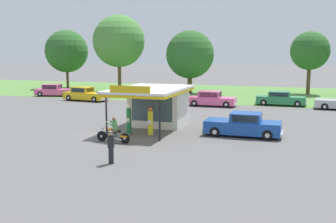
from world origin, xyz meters
TOP-DOWN VIEW (x-y plane):
  - ground_plane at (0.00, 0.00)m, footprint 300.00×300.00m
  - grass_verge_strip at (0.00, 30.00)m, footprint 120.00×24.00m
  - service_station_kiosk at (1.90, 4.22)m, footprint 4.57×7.24m
  - gas_pump_nearside at (1.13, 0.84)m, footprint 0.44×0.44m
  - gas_pump_offside at (2.67, 0.84)m, footprint 0.44×0.44m
  - motorcycle_with_rider at (1.16, -1.58)m, footprint 2.31×0.70m
  - featured_classic_sedan at (8.48, 2.85)m, footprint 5.17×2.08m
  - parked_car_back_row_centre_right at (3.45, 16.59)m, footprint 5.05×1.97m
  - parked_car_back_row_far_right at (-17.42, 19.66)m, footprint 5.18×2.81m
  - parked_car_second_row_spare at (10.20, 19.33)m, footprint 5.16×1.90m
  - parked_car_back_row_centre_left at (-2.70, 20.21)m, footprint 5.56×3.06m
  - parked_car_back_row_left at (-11.25, 16.63)m, footprint 5.56×2.52m
  - bystander_chatting_near_pumps at (3.11, -5.87)m, footprint 0.36×0.36m
  - bystander_strolling_foreground at (-4.23, 14.35)m, footprint 0.34×0.34m
  - tree_oak_far_left at (13.32, 31.86)m, footprint 5.01×5.01m
  - tree_oak_left at (-11.99, 27.04)m, footprint 7.14×7.14m
  - tree_oak_distant_spare at (-2.07, 27.86)m, footprint 6.33×6.33m
  - tree_oak_far_right at (-21.84, 29.71)m, footprint 6.46×6.46m

SIDE VIEW (x-z plane):
  - ground_plane at x=0.00m, z-range 0.00..0.00m
  - grass_verge_strip at x=0.00m, z-range 0.00..0.01m
  - motorcycle_with_rider at x=1.16m, z-range -0.14..1.44m
  - parked_car_second_row_spare at x=10.20m, z-range -0.05..1.40m
  - parked_car_back_row_far_right at x=-17.42m, z-range -0.07..1.43m
  - parked_car_back_row_centre_left at x=-2.70m, z-range -0.08..1.48m
  - parked_car_back_row_centre_right at x=3.45m, z-range -0.07..1.47m
  - parked_car_back_row_left at x=-11.25m, z-range -0.07..1.48m
  - featured_classic_sedan at x=8.48m, z-range -0.07..1.49m
  - bystander_strolling_foreground at x=-4.23m, z-range 0.05..1.72m
  - gas_pump_offside at x=2.67m, z-range -0.08..1.85m
  - bystander_chatting_near_pumps at x=3.11m, z-range 0.06..1.71m
  - gas_pump_nearside at x=1.13m, z-range -0.08..1.97m
  - service_station_kiosk at x=1.90m, z-range 0.05..3.49m
  - tree_oak_distant_spare at x=-2.07m, z-range 0.86..9.22m
  - tree_oak_far_left at x=13.32m, z-range 1.48..9.68m
  - tree_oak_far_right at x=-21.84m, z-range 1.20..10.08m
  - tree_oak_left at x=-11.99m, z-range 1.50..12.07m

